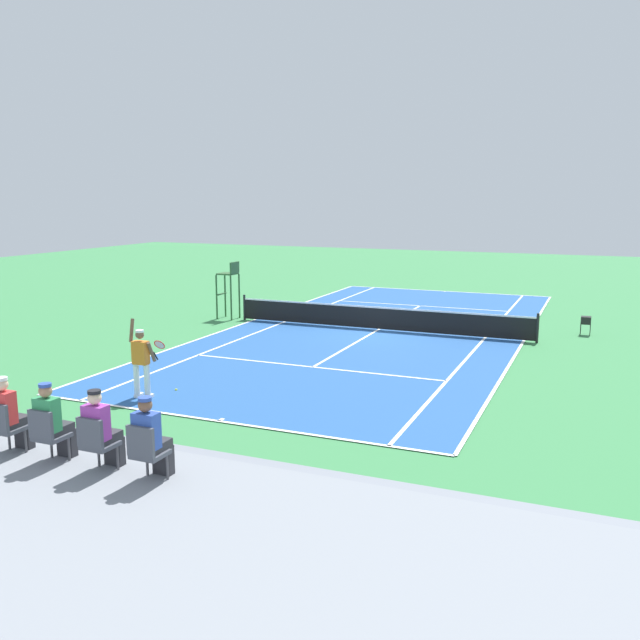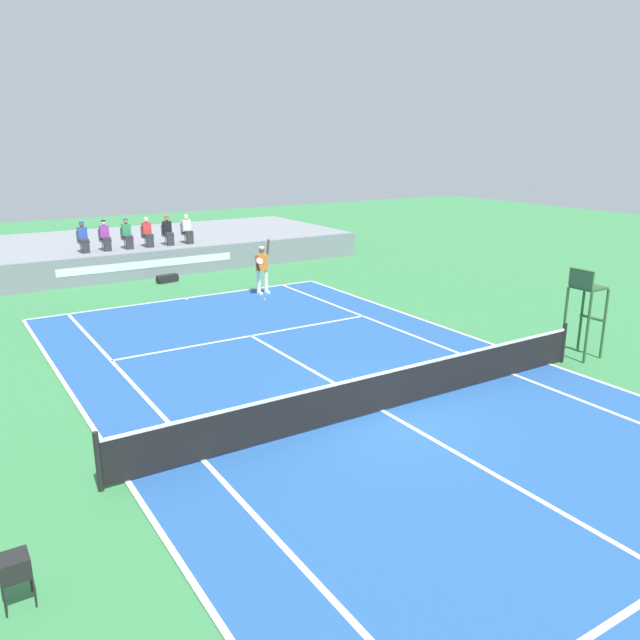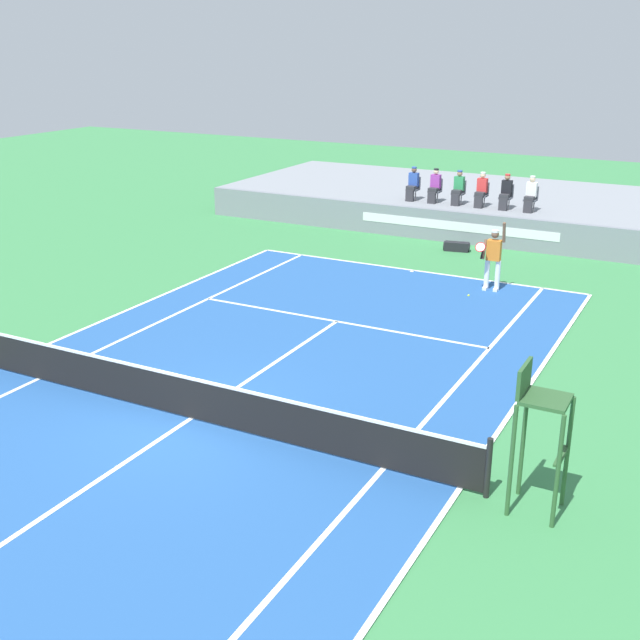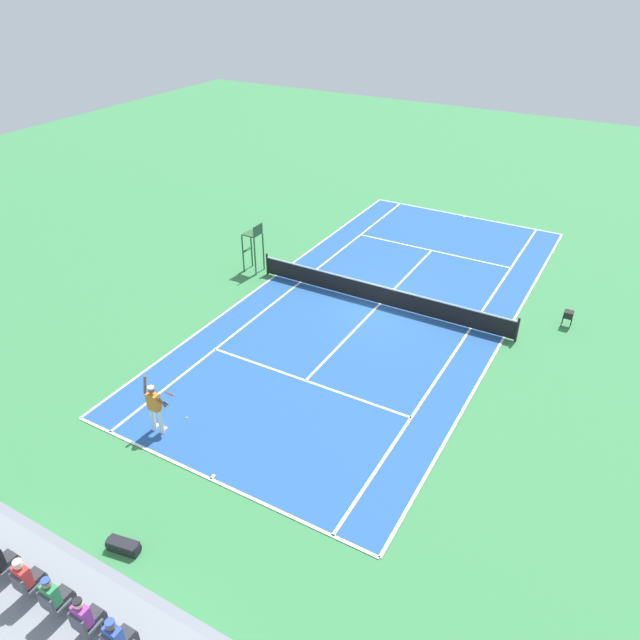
% 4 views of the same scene
% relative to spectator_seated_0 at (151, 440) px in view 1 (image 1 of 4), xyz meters
% --- Properties ---
extents(ground_plane, '(80.00, 80.00, 0.00)m').
position_rel_spectator_seated_0_xyz_m(ground_plane, '(2.25, -17.35, -1.75)').
color(ground_plane, '#387F47').
extents(court, '(11.08, 23.88, 0.03)m').
position_rel_spectator_seated_0_xyz_m(court, '(2.25, -17.35, -1.74)').
color(court, '#235193').
rests_on(court, ground).
extents(net, '(11.98, 0.10, 1.07)m').
position_rel_spectator_seated_0_xyz_m(net, '(2.25, -17.35, -1.23)').
color(net, black).
rests_on(net, ground).
extents(barrier_wall, '(21.12, 0.25, 1.14)m').
position_rel_spectator_seated_0_xyz_m(barrier_wall, '(2.25, -1.23, -1.18)').
color(barrier_wall, gray).
rests_on(barrier_wall, ground).
extents(spectator_seated_0, '(0.44, 0.60, 1.27)m').
position_rel_spectator_seated_0_xyz_m(spectator_seated_0, '(0.00, 0.00, 0.00)').
color(spectator_seated_0, '#474C56').
rests_on(spectator_seated_0, bleacher_platform).
extents(spectator_seated_1, '(0.44, 0.60, 1.27)m').
position_rel_spectator_seated_0_xyz_m(spectator_seated_1, '(0.89, 0.00, 0.00)').
color(spectator_seated_1, '#474C56').
rests_on(spectator_seated_1, bleacher_platform).
extents(spectator_seated_2, '(0.44, 0.60, 1.27)m').
position_rel_spectator_seated_0_xyz_m(spectator_seated_2, '(1.81, 0.00, 0.00)').
color(spectator_seated_2, '#474C56').
rests_on(spectator_seated_2, bleacher_platform).
extents(spectator_seated_3, '(0.44, 0.60, 1.27)m').
position_rel_spectator_seated_0_xyz_m(spectator_seated_3, '(2.70, 0.00, 0.00)').
color(spectator_seated_3, '#474C56').
rests_on(spectator_seated_3, bleacher_platform).
extents(tennis_player, '(0.76, 0.64, 2.08)m').
position_rel_spectator_seated_0_xyz_m(tennis_player, '(5.03, -6.31, -0.76)').
color(tennis_player, white).
rests_on(tennis_player, ground).
extents(tennis_ball, '(0.07, 0.07, 0.07)m').
position_rel_spectator_seated_0_xyz_m(tennis_ball, '(4.64, -7.21, -1.72)').
color(tennis_ball, '#D1E533').
rests_on(tennis_ball, ground).
extents(umpire_chair, '(0.77, 0.77, 2.44)m').
position_rel_spectator_seated_0_xyz_m(umpire_chair, '(8.91, -17.35, -0.20)').
color(umpire_chair, '#2D562D').
rests_on(umpire_chair, ground).
extents(equipment_bag, '(0.94, 0.48, 0.32)m').
position_rel_spectator_seated_0_xyz_m(equipment_bag, '(2.65, -2.40, -1.59)').
color(equipment_bag, black).
rests_on(equipment_bag, ground).
extents(ball_hopper, '(0.36, 0.36, 0.70)m').
position_rel_spectator_seated_0_xyz_m(ball_hopper, '(-5.24, -19.55, -1.18)').
color(ball_hopper, black).
rests_on(ball_hopper, ground).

